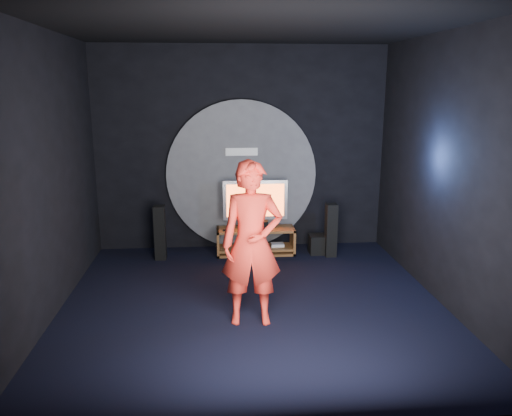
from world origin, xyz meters
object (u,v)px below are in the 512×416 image
at_px(tower_speaker_left, 160,233).
at_px(tower_speaker_right, 331,230).
at_px(media_console, 256,242).
at_px(player, 252,244).
at_px(subwoofer, 318,244).
at_px(tv, 255,202).

height_order(tower_speaker_left, tower_speaker_right, same).
xyz_separation_m(media_console, tower_speaker_left, (-1.61, -0.14, 0.26)).
relative_size(tower_speaker_right, player, 0.46).
bearing_deg(subwoofer, tower_speaker_right, -39.10).
relative_size(tower_speaker_left, player, 0.46).
bearing_deg(subwoofer, tower_speaker_left, -178.71).
bearing_deg(tv, tower_speaker_left, -172.54).
height_order(tower_speaker_right, player, player).
xyz_separation_m(tv, tower_speaker_right, (1.26, -0.30, -0.44)).
bearing_deg(subwoofer, media_console, 175.59).
relative_size(tower_speaker_right, subwoofer, 2.78).
bearing_deg(player, tower_speaker_right, 58.99).
distance_m(tv, tower_speaker_left, 1.67).
xyz_separation_m(tower_speaker_left, subwoofer, (2.67, 0.06, -0.29)).
relative_size(media_console, tower_speaker_right, 1.47).
relative_size(tv, subwoofer, 3.36).
distance_m(tower_speaker_left, subwoofer, 2.69).
distance_m(tv, player, 2.63).
height_order(tower_speaker_left, player, player).
xyz_separation_m(tower_speaker_right, player, (-1.51, -2.32, 0.54)).
bearing_deg(media_console, tower_speaker_right, -10.54).
bearing_deg(player, tower_speaker_left, 121.24).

